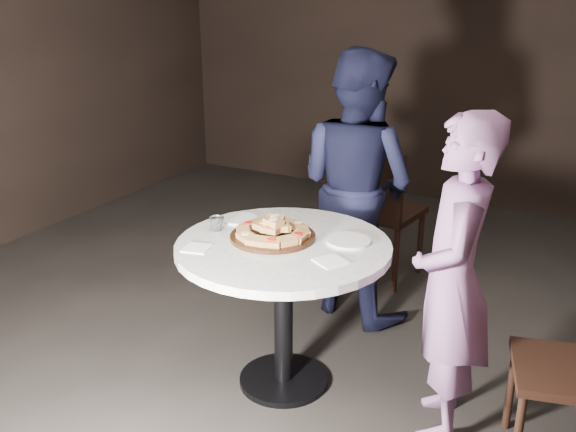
{
  "coord_description": "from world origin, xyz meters",
  "views": [
    {
      "loc": [
        1.48,
        -2.68,
        2.06
      ],
      "look_at": [
        0.03,
        0.0,
        0.95
      ],
      "focal_mm": 40.0,
      "sensor_mm": 36.0,
      "label": 1
    }
  ],
  "objects_px": {
    "diner_navy": "(356,186)",
    "table": "(283,271)",
    "water_glass": "(217,224)",
    "diner_teal": "(453,281)",
    "serving_board": "(273,236)",
    "chair_far": "(379,205)",
    "focaccia_pile": "(273,229)"
  },
  "relations": [
    {
      "from": "chair_far",
      "to": "diner_navy",
      "type": "bearing_deg",
      "value": 98.66
    },
    {
      "from": "diner_navy",
      "to": "diner_teal",
      "type": "xyz_separation_m",
      "value": [
        0.87,
        -0.94,
        -0.07
      ]
    },
    {
      "from": "diner_teal",
      "to": "diner_navy",
      "type": "bearing_deg",
      "value": -152.62
    },
    {
      "from": "serving_board",
      "to": "focaccia_pile",
      "type": "bearing_deg",
      "value": 9.84
    },
    {
      "from": "table",
      "to": "chair_far",
      "type": "height_order",
      "value": "chair_far"
    },
    {
      "from": "water_glass",
      "to": "diner_navy",
      "type": "height_order",
      "value": "diner_navy"
    },
    {
      "from": "serving_board",
      "to": "chair_far",
      "type": "relative_size",
      "value": 0.44
    },
    {
      "from": "water_glass",
      "to": "diner_teal",
      "type": "height_order",
      "value": "diner_teal"
    },
    {
      "from": "serving_board",
      "to": "water_glass",
      "type": "bearing_deg",
      "value": -171.9
    },
    {
      "from": "diner_teal",
      "to": "focaccia_pile",
      "type": "bearing_deg",
      "value": -104.4
    },
    {
      "from": "serving_board",
      "to": "water_glass",
      "type": "xyz_separation_m",
      "value": [
        -0.32,
        -0.05,
        0.03
      ]
    },
    {
      "from": "table",
      "to": "serving_board",
      "type": "xyz_separation_m",
      "value": [
        -0.08,
        0.03,
        0.16
      ]
    },
    {
      "from": "water_glass",
      "to": "chair_far",
      "type": "bearing_deg",
      "value": 75.92
    },
    {
      "from": "table",
      "to": "water_glass",
      "type": "bearing_deg",
      "value": -178.33
    },
    {
      "from": "diner_navy",
      "to": "diner_teal",
      "type": "distance_m",
      "value": 1.28
    },
    {
      "from": "table",
      "to": "diner_teal",
      "type": "relative_size",
      "value": 0.81
    },
    {
      "from": "serving_board",
      "to": "focaccia_pile",
      "type": "xyz_separation_m",
      "value": [
        0.0,
        0.0,
        0.04
      ]
    },
    {
      "from": "diner_navy",
      "to": "diner_teal",
      "type": "height_order",
      "value": "diner_navy"
    },
    {
      "from": "serving_board",
      "to": "chair_far",
      "type": "xyz_separation_m",
      "value": [
        0.05,
        1.42,
        -0.25
      ]
    },
    {
      "from": "serving_board",
      "to": "diner_navy",
      "type": "bearing_deg",
      "value": 86.12
    },
    {
      "from": "table",
      "to": "chair_far",
      "type": "relative_size",
      "value": 1.26
    },
    {
      "from": "water_glass",
      "to": "chair_far",
      "type": "height_order",
      "value": "chair_far"
    },
    {
      "from": "serving_board",
      "to": "chair_far",
      "type": "height_order",
      "value": "chair_far"
    },
    {
      "from": "water_glass",
      "to": "diner_teal",
      "type": "xyz_separation_m",
      "value": [
        1.25,
        0.06,
        -0.08
      ]
    },
    {
      "from": "focaccia_pile",
      "to": "diner_navy",
      "type": "distance_m",
      "value": 0.96
    },
    {
      "from": "focaccia_pile",
      "to": "water_glass",
      "type": "bearing_deg",
      "value": -171.88
    },
    {
      "from": "serving_board",
      "to": "diner_teal",
      "type": "height_order",
      "value": "diner_teal"
    },
    {
      "from": "focaccia_pile",
      "to": "chair_far",
      "type": "relative_size",
      "value": 0.39
    },
    {
      "from": "table",
      "to": "chair_far",
      "type": "distance_m",
      "value": 1.46
    },
    {
      "from": "diner_navy",
      "to": "table",
      "type": "bearing_deg",
      "value": 107.8
    },
    {
      "from": "focaccia_pile",
      "to": "chair_far",
      "type": "bearing_deg",
      "value": 88.06
    },
    {
      "from": "diner_navy",
      "to": "diner_teal",
      "type": "bearing_deg",
      "value": 149.78
    }
  ]
}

